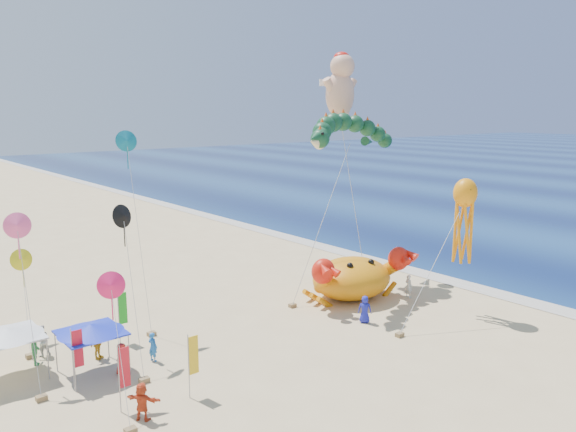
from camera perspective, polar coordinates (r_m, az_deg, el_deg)
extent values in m
plane|color=#D1B784|center=(39.49, 4.14, -9.38)|extent=(320.00, 320.00, 0.00)
plane|color=silver|center=(48.18, 14.58, -5.98)|extent=(320.00, 320.00, 0.00)
ellipsoid|color=orange|center=(41.45, 6.48, -6.28)|extent=(6.98, 6.10, 2.97)
sphere|color=red|center=(37.98, 4.38, -5.76)|extent=(1.76, 1.76, 1.76)
sphere|color=black|center=(39.75, 6.66, -5.05)|extent=(0.46, 0.46, 0.46)
sphere|color=red|center=(42.70, 10.83, -4.07)|extent=(1.76, 1.76, 1.76)
sphere|color=black|center=(41.07, 8.47, -4.58)|extent=(0.46, 0.46, 0.46)
cone|color=#0F3920|center=(38.64, 0.66, 8.05)|extent=(1.62, 1.20, 1.32)
cylinder|color=#B2B2B2|center=(40.54, 3.50, -0.58)|extent=(6.39, 0.95, 10.97)
cube|color=olive|center=(39.65, 0.46, -9.08)|extent=(0.50, 0.35, 0.25)
ellipsoid|color=#E9AC8E|center=(46.02, 5.30, 12.20)|extent=(2.52, 2.08, 3.71)
sphere|color=#E9AC8E|center=(45.98, 5.56, 14.90)|extent=(1.94, 1.94, 1.94)
ellipsoid|color=red|center=(46.11, 5.47, 15.74)|extent=(1.26, 1.26, 0.88)
cylinder|color=#B2B2B2|center=(45.32, 6.58, 1.97)|extent=(0.11, 3.37, 13.16)
cube|color=olive|center=(45.66, 7.89, -6.50)|extent=(0.50, 0.35, 0.25)
ellipsoid|color=orange|center=(38.52, 17.57, 2.25)|extent=(1.68, 1.51, 1.93)
cylinder|color=#B2B2B2|center=(36.73, 14.57, -4.86)|extent=(6.44, 0.21, 7.53)
cube|color=olive|center=(35.46, 11.27, -11.74)|extent=(0.50, 0.35, 0.25)
cylinder|color=gray|center=(30.06, -20.85, -14.46)|extent=(0.06, 0.06, 2.20)
cylinder|color=gray|center=(30.94, -15.82, -13.42)|extent=(0.06, 0.06, 2.20)
cylinder|color=gray|center=(32.53, -22.50, -12.63)|extent=(0.06, 0.06, 2.20)
cylinder|color=gray|center=(33.34, -17.82, -11.73)|extent=(0.06, 0.06, 2.20)
cube|color=#1527BF|center=(31.25, -19.38, -11.11)|extent=(3.04, 3.04, 0.08)
cone|color=#1527BF|center=(31.17, -19.41, -10.70)|extent=(3.34, 3.34, 0.45)
cylinder|color=gray|center=(31.81, -23.21, -13.21)|extent=(0.06, 0.06, 2.20)
cylinder|color=gray|center=(34.45, -24.64, -11.48)|extent=(0.06, 0.06, 2.20)
cube|color=silver|center=(32.41, -26.64, -10.87)|extent=(3.17, 3.17, 0.08)
cone|color=silver|center=(32.33, -26.67, -10.48)|extent=(3.49, 3.49, 0.45)
cylinder|color=gray|center=(27.86, -10.05, -14.82)|extent=(0.05, 0.05, 3.20)
cube|color=yellow|center=(27.78, -9.56, -13.75)|extent=(0.50, 0.04, 1.90)
cylinder|color=gray|center=(27.38, -16.78, -15.61)|extent=(0.05, 0.05, 3.20)
cube|color=red|center=(27.26, -16.28, -14.54)|extent=(0.50, 0.04, 1.90)
cylinder|color=gray|center=(30.01, -21.03, -13.47)|extent=(0.05, 0.05, 3.20)
cube|color=red|center=(29.90, -20.57, -12.49)|extent=(0.50, 0.04, 1.90)
cylinder|color=gray|center=(34.81, -16.81, -9.83)|extent=(0.05, 0.05, 3.20)
cube|color=green|center=(34.74, -16.43, -8.97)|extent=(0.50, 0.04, 1.90)
imported|color=beige|center=(34.84, -23.75, -11.52)|extent=(0.93, 0.75, 1.79)
imported|color=gold|center=(33.34, -18.80, -12.08)|extent=(1.17, 1.01, 1.89)
imported|color=red|center=(31.25, -16.54, -13.72)|extent=(0.98, 0.86, 1.69)
imported|color=#1C20A5|center=(37.02, 7.81, -9.38)|extent=(0.99, 1.03, 1.78)
imported|color=#D54722|center=(26.84, -14.61, -17.79)|extent=(1.39, 1.61, 1.75)
imported|color=silver|center=(42.41, 12.15, -6.97)|extent=(0.44, 0.64, 1.69)
imported|color=blue|center=(32.32, -13.57, -12.79)|extent=(0.57, 0.69, 1.63)
imported|color=#297B3B|center=(33.81, -24.22, -12.20)|extent=(1.08, 1.35, 1.83)
cone|color=#0B6882|center=(35.47, -16.07, 7.37)|extent=(1.30, 0.51, 1.32)
cylinder|color=#B2B2B2|center=(35.00, -14.21, -2.25)|extent=(0.55, 3.04, 11.49)
cube|color=olive|center=(35.54, -12.35, -11.73)|extent=(0.50, 0.35, 0.25)
cone|color=#FF5496|center=(30.55, -25.83, -0.87)|extent=(1.30, 0.51, 1.32)
cylinder|color=#B2B2B2|center=(30.18, -24.05, -8.65)|extent=(0.55, 3.04, 7.73)
cube|color=olive|center=(30.37, -22.20, -16.33)|extent=(0.50, 0.35, 0.25)
cone|color=#FB1B62|center=(27.47, -17.55, -6.73)|extent=(1.30, 0.51, 1.32)
cylinder|color=#B2B2B2|center=(27.19, -15.49, -12.96)|extent=(0.55, 3.04, 5.30)
cube|color=olive|center=(27.24, -13.31, -19.08)|extent=(0.50, 0.35, 0.25)
cone|color=black|center=(31.60, -16.38, 0.00)|extent=(1.30, 0.51, 1.32)
cylinder|color=#B2B2B2|center=(31.31, -14.48, -7.42)|extent=(0.55, 3.04, 7.67)
cube|color=olive|center=(31.55, -12.52, -14.71)|extent=(0.50, 0.35, 0.25)
cone|color=yellow|center=(36.88, -25.42, -4.02)|extent=(1.30, 0.51, 1.32)
cylinder|color=#B2B2B2|center=(36.19, -24.13, -8.13)|extent=(0.54, 3.04, 4.60)
cube|color=olive|center=(35.67, -22.78, -12.26)|extent=(0.50, 0.35, 0.25)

